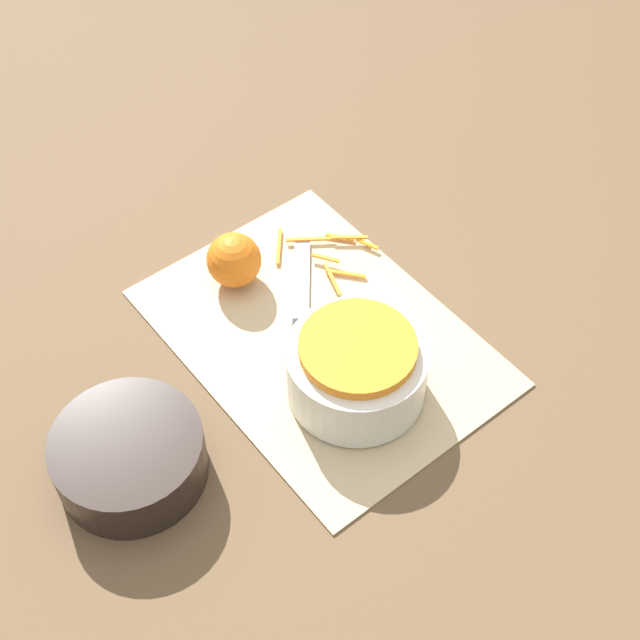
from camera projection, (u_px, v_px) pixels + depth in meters
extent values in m
plane|color=brown|center=(320.00, 338.00, 1.15)|extent=(4.00, 4.00, 0.00)
cube|color=#CCB284|center=(320.00, 336.00, 1.15)|extent=(0.45, 0.32, 0.01)
cylinder|color=silver|center=(357.00, 370.00, 1.06)|extent=(0.17, 0.17, 0.08)
cylinder|color=orange|center=(358.00, 348.00, 1.03)|extent=(0.14, 0.14, 0.02)
cylinder|color=black|center=(130.00, 457.00, 1.00)|extent=(0.17, 0.17, 0.07)
cube|color=#232328|center=(300.00, 354.00, 1.12)|extent=(0.09, 0.08, 0.02)
cube|color=#B2B2B7|center=(301.00, 282.00, 1.20)|extent=(0.13, 0.11, 0.00)
sphere|color=orange|center=(234.00, 260.00, 1.18)|extent=(0.07, 0.07, 0.07)
cube|color=orange|center=(340.00, 237.00, 1.25)|extent=(0.04, 0.03, 0.00)
cube|color=orange|center=(346.00, 274.00, 1.21)|extent=(0.05, 0.04, 0.00)
cube|color=orange|center=(279.00, 246.00, 1.24)|extent=(0.06, 0.05, 0.00)
cube|color=orange|center=(367.00, 244.00, 1.24)|extent=(0.03, 0.02, 0.00)
cube|color=orange|center=(350.00, 237.00, 1.25)|extent=(0.04, 0.04, 0.00)
cube|color=orange|center=(310.00, 239.00, 1.25)|extent=(0.04, 0.06, 0.00)
cube|color=orange|center=(333.00, 279.00, 1.20)|extent=(0.06, 0.02, 0.00)
cube|color=orange|center=(326.00, 258.00, 1.22)|extent=(0.04, 0.03, 0.00)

